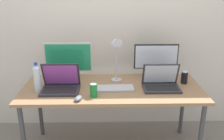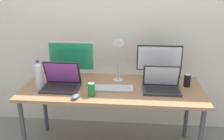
% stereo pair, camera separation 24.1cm
% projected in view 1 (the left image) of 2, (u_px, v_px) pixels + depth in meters
% --- Properties ---
extents(wall_back, '(7.00, 0.08, 2.60)m').
position_uv_depth(wall_back, '(111.00, 21.00, 2.83)').
color(wall_back, silver).
rests_on(wall_back, ground).
extents(work_desk, '(1.77, 0.72, 0.74)m').
position_uv_depth(work_desk, '(112.00, 93.00, 2.49)').
color(work_desk, '#424247').
rests_on(work_desk, ground).
extents(monitor_left, '(0.49, 0.17, 0.39)m').
position_uv_depth(monitor_left, '(68.00, 59.00, 2.61)').
color(monitor_left, silver).
rests_on(monitor_left, work_desk).
extents(monitor_center, '(0.47, 0.21, 0.37)m').
position_uv_depth(monitor_center, '(156.00, 60.00, 2.65)').
color(monitor_center, black).
rests_on(monitor_center, work_desk).
extents(laptop_silver, '(0.36, 0.26, 0.26)m').
position_uv_depth(laptop_silver, '(61.00, 84.00, 2.39)').
color(laptop_silver, '#2D2D33').
rests_on(laptop_silver, work_desk).
extents(laptop_secondary, '(0.35, 0.24, 0.24)m').
position_uv_depth(laptop_secondary, '(161.00, 83.00, 2.43)').
color(laptop_secondary, '#2D2D33').
rests_on(laptop_secondary, work_desk).
extents(keyboard_main, '(0.39, 0.16, 0.02)m').
position_uv_depth(keyboard_main, '(114.00, 88.00, 2.42)').
color(keyboard_main, '#B2B2B7').
rests_on(keyboard_main, work_desk).
extents(mouse_by_keyboard, '(0.09, 0.11, 0.04)m').
position_uv_depth(mouse_by_keyboard, '(78.00, 98.00, 2.19)').
color(mouse_by_keyboard, slate).
rests_on(mouse_by_keyboard, work_desk).
extents(water_bottle, '(0.07, 0.07, 0.28)m').
position_uv_depth(water_bottle, '(37.00, 78.00, 2.34)').
color(water_bottle, silver).
rests_on(water_bottle, work_desk).
extents(soda_can_near_keyboard, '(0.07, 0.07, 0.13)m').
position_uv_depth(soda_can_near_keyboard, '(94.00, 90.00, 2.25)').
color(soda_can_near_keyboard, '#197F33').
rests_on(soda_can_near_keyboard, work_desk).
extents(soda_can_by_laptop, '(0.07, 0.07, 0.13)m').
position_uv_depth(soda_can_by_laptop, '(184.00, 77.00, 2.54)').
color(soda_can_by_laptop, black).
rests_on(soda_can_by_laptop, work_desk).
extents(desk_lamp, '(0.11, 0.18, 0.50)m').
position_uv_depth(desk_lamp, '(117.00, 51.00, 2.47)').
color(desk_lamp, '#B7B7BC').
rests_on(desk_lamp, work_desk).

